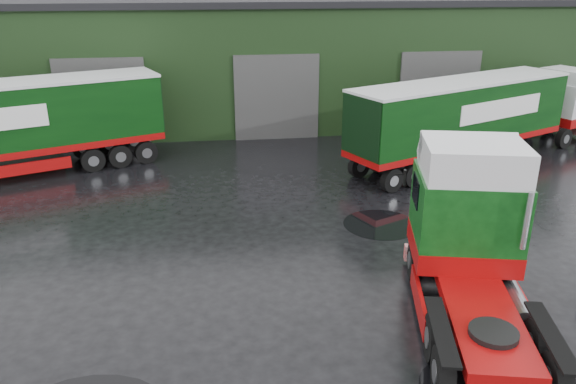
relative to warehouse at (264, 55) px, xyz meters
The scene contains 9 objects.
ground 20.35m from the warehouse, 95.71° to the right, with size 100.00×100.00×0.00m, color black.
warehouse is the anchor object (origin of this frame).
hero_tractor 22.33m from the warehouse, 83.56° to the right, with size 2.69×6.34×3.94m, color #0D4112, non-canonical shape.
trailer_left 14.91m from the warehouse, 137.69° to the right, with size 2.45×11.97×3.72m, color silver, non-canonical shape.
lorry_right 13.09m from the warehouse, 57.71° to the right, with size 2.34×13.52×3.55m, color silver, non-canonical shape.
tree_back_a 12.90m from the warehouse, 128.66° to the left, with size 4.40×4.40×9.50m, color black, non-canonical shape.
tree_back_b 12.82m from the warehouse, 51.34° to the left, with size 4.40×4.40×7.50m, color black, non-canonical shape.
puddle_1 16.85m from the warehouse, 82.74° to the right, with size 2.37×2.37×0.01m, color black.
puddle_4 19.09m from the warehouse, 74.34° to the right, with size 1.90×1.90×0.01m, color black.
Camera 1 is at (-1.08, -12.19, 7.52)m, focal length 35.00 mm.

